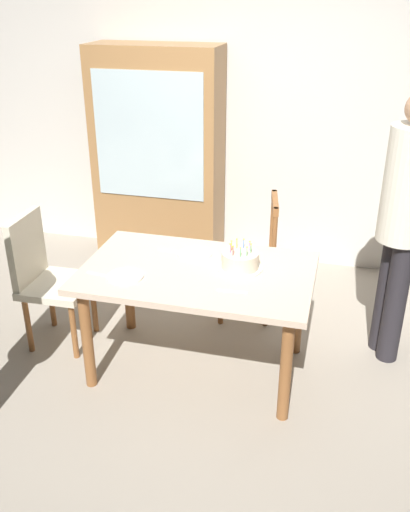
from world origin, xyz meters
TOP-DOWN VIEW (x-y plane):
  - ground at (0.00, 0.00)m, footprint 6.40×6.40m
  - back_wall at (0.00, 1.85)m, footprint 6.40×0.10m
  - dining_table at (0.00, 0.00)m, footprint 1.43×0.89m
  - birthday_cake at (0.25, 0.08)m, footprint 0.28×0.28m
  - plate_near_celebrant at (-0.39, -0.20)m, footprint 0.22×0.22m
  - plate_far_side at (-0.07, 0.20)m, footprint 0.22×0.22m
  - fork_near_celebrant at (-0.55, -0.22)m, footprint 0.18×0.04m
  - fork_far_side at (-0.23, 0.21)m, footprint 0.18×0.02m
  - fork_near_guest at (0.27, -0.22)m, footprint 0.18×0.03m
  - chair_spindle_back at (0.19, 0.77)m, footprint 0.51×0.51m
  - chair_upholstered at (-1.10, 0.06)m, footprint 0.45×0.45m
  - person_guest at (1.21, 0.49)m, footprint 0.32×0.32m
  - china_cabinet at (-0.77, 1.56)m, footprint 1.10×0.45m

SIDE VIEW (x-z plane):
  - ground at x=0.00m, z-range 0.00..0.00m
  - chair_spindle_back at x=0.19m, z-range -0.02..0.93m
  - chair_upholstered at x=-1.10m, z-range 0.06..1.01m
  - dining_table at x=0.00m, z-range 0.27..1.01m
  - fork_near_celebrant at x=-0.55m, z-range 0.74..0.74m
  - fork_far_side at x=-0.23m, z-range 0.74..0.74m
  - fork_near_guest at x=0.27m, z-range 0.74..0.74m
  - plate_near_celebrant at x=-0.39m, z-range 0.74..0.75m
  - plate_far_side at x=-0.07m, z-range 0.74..0.75m
  - birthday_cake at x=0.25m, z-range 0.70..0.88m
  - china_cabinet at x=-0.77m, z-range 0.00..1.90m
  - person_guest at x=1.21m, z-range 0.13..1.91m
  - back_wall at x=0.00m, z-range 0.00..2.60m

